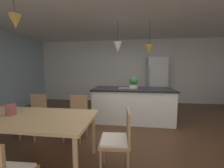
{
  "coord_description": "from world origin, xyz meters",
  "views": [
    {
      "loc": [
        0.06,
        -2.92,
        1.4
      ],
      "look_at": [
        -0.32,
        -0.1,
        1.11
      ],
      "focal_mm": 22.14,
      "sensor_mm": 36.0,
      "label": 1
    }
  ],
  "objects_px": {
    "chair_far_left": "(35,114)",
    "vase_on_dining_table": "(11,109)",
    "dining_table": "(23,120)",
    "potted_plant_on_island": "(134,83)",
    "chair_far_right": "(76,116)",
    "chair_kitchen_end": "(118,139)",
    "kitchen_island": "(132,104)",
    "refrigerator": "(156,81)"
  },
  "relations": [
    {
      "from": "chair_far_left",
      "to": "vase_on_dining_table",
      "type": "distance_m",
      "value": 0.9
    },
    {
      "from": "dining_table",
      "to": "potted_plant_on_island",
      "type": "xyz_separation_m",
      "value": [
        1.64,
        2.04,
        0.38
      ]
    },
    {
      "from": "vase_on_dining_table",
      "to": "potted_plant_on_island",
      "type": "bearing_deg",
      "value": 47.18
    },
    {
      "from": "chair_far_left",
      "to": "potted_plant_on_island",
      "type": "distance_m",
      "value": 2.49
    },
    {
      "from": "chair_far_right",
      "to": "chair_far_left",
      "type": "relative_size",
      "value": 1.0
    },
    {
      "from": "chair_kitchen_end",
      "to": "kitchen_island",
      "type": "distance_m",
      "value": 2.05
    },
    {
      "from": "refrigerator",
      "to": "vase_on_dining_table",
      "type": "bearing_deg",
      "value": -125.33
    },
    {
      "from": "dining_table",
      "to": "refrigerator",
      "type": "height_order",
      "value": "refrigerator"
    },
    {
      "from": "potted_plant_on_island",
      "to": "chair_far_left",
      "type": "bearing_deg",
      "value": -150.08
    },
    {
      "from": "dining_table",
      "to": "chair_kitchen_end",
      "type": "bearing_deg",
      "value": 0.17
    },
    {
      "from": "chair_far_right",
      "to": "refrigerator",
      "type": "relative_size",
      "value": 0.46
    },
    {
      "from": "dining_table",
      "to": "chair_kitchen_end",
      "type": "height_order",
      "value": "chair_kitchen_end"
    },
    {
      "from": "vase_on_dining_table",
      "to": "chair_kitchen_end",
      "type": "bearing_deg",
      "value": -1.01
    },
    {
      "from": "chair_far_right",
      "to": "kitchen_island",
      "type": "height_order",
      "value": "kitchen_island"
    },
    {
      "from": "chair_far_left",
      "to": "kitchen_island",
      "type": "height_order",
      "value": "kitchen_island"
    },
    {
      "from": "dining_table",
      "to": "potted_plant_on_island",
      "type": "distance_m",
      "value": 2.64
    },
    {
      "from": "kitchen_island",
      "to": "refrigerator",
      "type": "relative_size",
      "value": 1.13
    },
    {
      "from": "dining_table",
      "to": "kitchen_island",
      "type": "bearing_deg",
      "value": 51.69
    },
    {
      "from": "chair_kitchen_end",
      "to": "refrigerator",
      "type": "bearing_deg",
      "value": 73.38
    },
    {
      "from": "chair_kitchen_end",
      "to": "refrigerator",
      "type": "height_order",
      "value": "refrigerator"
    },
    {
      "from": "chair_far_right",
      "to": "refrigerator",
      "type": "height_order",
      "value": "refrigerator"
    },
    {
      "from": "kitchen_island",
      "to": "vase_on_dining_table",
      "type": "relative_size",
      "value": 13.05
    },
    {
      "from": "chair_far_left",
      "to": "refrigerator",
      "type": "height_order",
      "value": "refrigerator"
    },
    {
      "from": "dining_table",
      "to": "refrigerator",
      "type": "bearing_deg",
      "value": 57.09
    },
    {
      "from": "chair_far_right",
      "to": "potted_plant_on_island",
      "type": "distance_m",
      "value": 1.78
    },
    {
      "from": "chair_far_right",
      "to": "potted_plant_on_island",
      "type": "relative_size",
      "value": 2.78
    },
    {
      "from": "chair_far_left",
      "to": "refrigerator",
      "type": "xyz_separation_m",
      "value": [
        3.05,
        3.17,
        0.48
      ]
    },
    {
      "from": "chair_far_left",
      "to": "kitchen_island",
      "type": "relative_size",
      "value": 0.4
    },
    {
      "from": "dining_table",
      "to": "vase_on_dining_table",
      "type": "relative_size",
      "value": 12.49
    },
    {
      "from": "chair_kitchen_end",
      "to": "vase_on_dining_table",
      "type": "bearing_deg",
      "value": 178.99
    },
    {
      "from": "chair_kitchen_end",
      "to": "kitchen_island",
      "type": "bearing_deg",
      "value": 84.04
    },
    {
      "from": "vase_on_dining_table",
      "to": "dining_table",
      "type": "bearing_deg",
      "value": -8.28
    },
    {
      "from": "chair_kitchen_end",
      "to": "potted_plant_on_island",
      "type": "height_order",
      "value": "potted_plant_on_island"
    },
    {
      "from": "chair_kitchen_end",
      "to": "vase_on_dining_table",
      "type": "height_order",
      "value": "vase_on_dining_table"
    },
    {
      "from": "chair_far_left",
      "to": "potted_plant_on_island",
      "type": "xyz_separation_m",
      "value": [
        2.09,
        1.21,
        0.58
      ]
    },
    {
      "from": "kitchen_island",
      "to": "potted_plant_on_island",
      "type": "relative_size",
      "value": 6.86
    },
    {
      "from": "chair_far_right",
      "to": "kitchen_island",
      "type": "xyz_separation_m",
      "value": [
        1.15,
        1.21,
        -0.01
      ]
    },
    {
      "from": "chair_far_left",
      "to": "chair_kitchen_end",
      "type": "height_order",
      "value": "same"
    },
    {
      "from": "chair_kitchen_end",
      "to": "chair_far_left",
      "type": "bearing_deg",
      "value": 155.91
    },
    {
      "from": "refrigerator",
      "to": "potted_plant_on_island",
      "type": "bearing_deg",
      "value": -115.95
    },
    {
      "from": "chair_far_left",
      "to": "kitchen_island",
      "type": "distance_m",
      "value": 2.4
    },
    {
      "from": "vase_on_dining_table",
      "to": "chair_far_right",
      "type": "bearing_deg",
      "value": 49.27
    }
  ]
}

